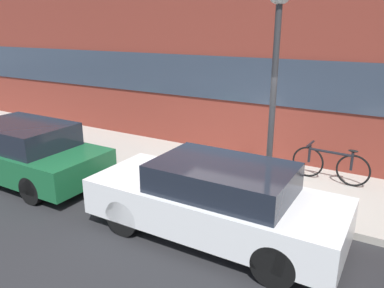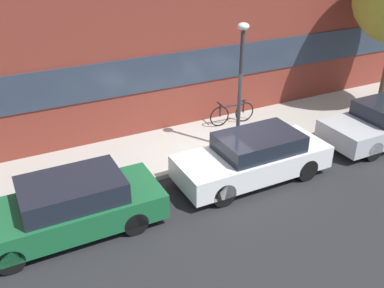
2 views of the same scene
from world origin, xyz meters
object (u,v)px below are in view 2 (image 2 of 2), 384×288
(lamp_post, at_px, (241,73))
(fire_hydrant, at_px, (49,181))
(parked_car_white, at_px, (254,157))
(parked_car_green, at_px, (68,207))
(bicycle, at_px, (232,113))

(lamp_post, bearing_deg, fire_hydrant, 178.60)
(lamp_post, bearing_deg, parked_car_white, -105.57)
(parked_car_green, height_order, bicycle, parked_car_green)
(parked_car_green, bearing_deg, lamp_post, -164.98)
(bicycle, xyz_separation_m, lamp_post, (-0.81, -1.61, 1.98))
(parked_car_white, bearing_deg, lamp_post, -105.57)
(fire_hydrant, distance_m, bicycle, 6.40)
(parked_car_white, relative_size, bicycle, 2.55)
(parked_car_white, relative_size, fire_hydrant, 5.90)
(fire_hydrant, distance_m, lamp_post, 5.78)
(bicycle, bearing_deg, parked_car_green, 30.02)
(parked_car_white, bearing_deg, fire_hydrant, -17.12)
(parked_car_green, relative_size, fire_hydrant, 5.98)
(parked_car_white, distance_m, fire_hydrant, 5.26)
(parked_car_green, distance_m, fire_hydrant, 1.56)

